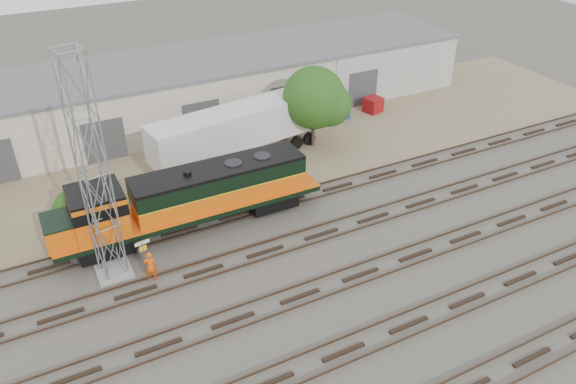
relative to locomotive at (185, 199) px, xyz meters
name	(u,v)px	position (x,y,z in m)	size (l,w,h in m)	color
ground	(276,267)	(3.38, -6.00, -2.39)	(140.00, 140.00, 0.00)	#47423A
dirt_strip	(193,159)	(3.38, 9.00, -2.38)	(80.00, 16.00, 0.02)	#726047
tracks	(300,296)	(3.38, -9.00, -2.31)	(80.00, 20.40, 0.28)	black
warehouse	(160,94)	(3.43, 16.98, 0.26)	(58.40, 10.40, 5.30)	beige
locomotive	(185,199)	(0.00, 0.00, 0.00)	(17.37, 3.05, 4.17)	black
signal_tower	(94,177)	(-5.28, -2.13, 4.13)	(1.97, 1.97, 13.36)	gray
sign_post	(143,250)	(-3.54, -2.79, -0.88)	(0.88, 0.18, 2.16)	gray
worker	(150,266)	(-3.46, -3.76, -1.41)	(0.72, 0.47, 1.97)	#DF4C0C
semi_trailer	(241,127)	(6.94, 7.33, 0.34)	(14.37, 4.95, 4.34)	silver
dumpster_blue	(338,111)	(17.81, 10.38, -1.64)	(1.60, 1.50, 1.50)	navy
dumpster_red	(373,105)	(21.46, 10.16, -1.69)	(1.50, 1.40, 1.40)	maroon
tree_mid	(87,215)	(-5.75, 2.25, -0.84)	(3.93, 3.74, 3.74)	#382619
tree_east	(318,100)	(13.32, 6.50, 1.73)	(5.26, 5.01, 6.76)	#382619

